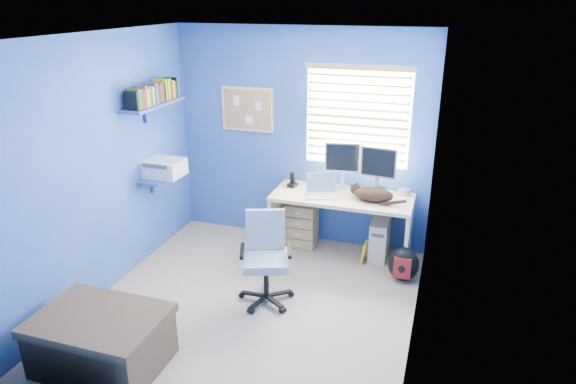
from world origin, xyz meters
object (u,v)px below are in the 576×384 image
(desk, at_px, (341,226))
(tower_pc, at_px, (380,238))
(laptop, at_px, (322,187))
(office_chair, at_px, (266,269))
(cat, at_px, (374,195))

(desk, relative_size, tower_pc, 3.41)
(laptop, bearing_deg, office_chair, -122.94)
(tower_pc, bearing_deg, office_chair, -127.09)
(office_chair, bearing_deg, laptop, 74.43)
(desk, relative_size, cat, 3.67)
(cat, xyz_separation_m, office_chair, (-0.84, -1.04, -0.49))
(laptop, relative_size, cat, 0.79)
(desk, distance_m, laptop, 0.53)
(tower_pc, height_order, office_chair, office_chair)
(laptop, xyz_separation_m, tower_pc, (0.64, 0.22, -0.62))
(cat, relative_size, office_chair, 0.48)
(cat, bearing_deg, tower_pc, 87.38)
(laptop, bearing_deg, cat, -13.90)
(laptop, height_order, tower_pc, laptop)
(desk, height_order, cat, cat)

